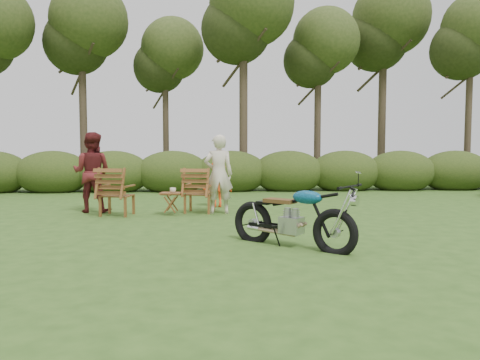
{
  "coord_description": "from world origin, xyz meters",
  "views": [
    {
      "loc": [
        -0.81,
        -7.07,
        1.51
      ],
      "look_at": [
        -0.21,
        1.56,
        0.9
      ],
      "focal_mm": 35.0,
      "sensor_mm": 36.0,
      "label": 1
    }
  ],
  "objects": [
    {
      "name": "lawn_chair_right",
      "position": [
        -1.0,
        3.67,
        0.0
      ],
      "size": [
        0.85,
        0.85,
        1.03
      ],
      "primitive_type": null,
      "rotation": [
        0.0,
        0.0,
        2.9
      ],
      "color": "brown",
      "rests_on": "ground"
    },
    {
      "name": "lawn_chair_left",
      "position": [
        -2.81,
        3.34,
        0.0
      ],
      "size": [
        0.86,
        0.86,
        1.05
      ],
      "primitive_type": null,
      "rotation": [
        0.0,
        0.0,
        2.93
      ],
      "color": "#5E2F17",
      "rests_on": "ground"
    },
    {
      "name": "cup",
      "position": [
        -1.58,
        3.33,
        0.56
      ],
      "size": [
        0.17,
        0.17,
        0.11
      ],
      "primitive_type": "imported",
      "rotation": [
        0.0,
        0.0,
        -0.27
      ],
      "color": "beige",
      "rests_on": "side_table"
    },
    {
      "name": "motorcycle",
      "position": [
        0.46,
        -0.12,
        0.0
      ],
      "size": [
        2.03,
        1.92,
        1.16
      ],
      "primitive_type": null,
      "rotation": [
        0.0,
        0.0,
        -0.72
      ],
      "color": "#0D79AE",
      "rests_on": "ground"
    },
    {
      "name": "adult_b",
      "position": [
        -3.48,
        3.92,
        0.0
      ],
      "size": [
        0.98,
        0.81,
        1.85
      ],
      "primitive_type": "imported",
      "rotation": [
        0.0,
        0.0,
        3.02
      ],
      "color": "#58191A",
      "rests_on": "ground"
    },
    {
      "name": "ground",
      "position": [
        0.0,
        0.0,
        0.0
      ],
      "size": [
        80.0,
        80.0,
        0.0
      ],
      "primitive_type": "plane",
      "color": "#2C4A18",
      "rests_on": "ground"
    },
    {
      "name": "adult_a",
      "position": [
        -0.56,
        3.52,
        0.0
      ],
      "size": [
        0.67,
        0.45,
        1.79
      ],
      "primitive_type": "imported",
      "rotation": [
        0.0,
        0.0,
        3.17
      ],
      "color": "beige",
      "rests_on": "ground"
    },
    {
      "name": "child",
      "position": [
        -0.57,
        4.67,
        0.0
      ],
      "size": [
        0.79,
        0.51,
        1.15
      ],
      "primitive_type": "imported",
      "rotation": [
        0.0,
        0.0,
        3.26
      ],
      "color": "#E94215",
      "rests_on": "ground"
    },
    {
      "name": "tree_line",
      "position": [
        0.5,
        9.74,
        3.81
      ],
      "size": [
        22.52,
        11.62,
        8.14
      ],
      "color": "#382E1F",
      "rests_on": "ground"
    },
    {
      "name": "side_table",
      "position": [
        -1.63,
        3.34,
        0.25
      ],
      "size": [
        0.53,
        0.47,
        0.5
      ],
      "primitive_type": null,
      "rotation": [
        0.0,
        0.0,
        -0.12
      ],
      "color": "brown",
      "rests_on": "ground"
    }
  ]
}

